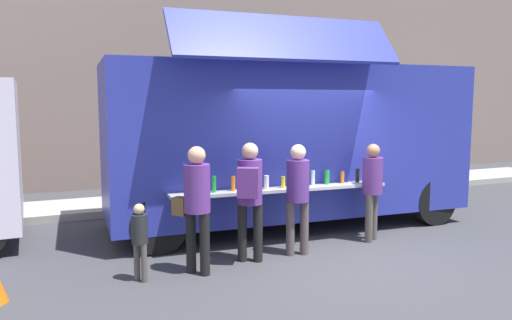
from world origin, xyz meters
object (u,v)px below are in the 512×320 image
at_px(food_truck_main, 287,139).
at_px(customer_rear_waiting, 196,199).
at_px(customer_front_ordering, 298,189).
at_px(customer_extra_browsing, 372,183).
at_px(trash_bin, 372,174).
at_px(customer_mid_with_backpack, 250,190).
at_px(child_near_queue, 140,235).

xyz_separation_m(food_truck_main, customer_rear_waiting, (-2.34, -1.95, -0.59)).
xyz_separation_m(food_truck_main, customer_front_ordering, (-0.72, -1.75, -0.61)).
bearing_deg(customer_front_ordering, customer_extra_browsing, -72.17).
bearing_deg(trash_bin, food_truck_main, -147.66).
relative_size(food_truck_main, customer_mid_with_backpack, 3.86).
bearing_deg(trash_bin, child_near_queue, -147.80).
xyz_separation_m(customer_mid_with_backpack, customer_rear_waiting, (-0.83, -0.15, -0.04)).
height_order(customer_rear_waiting, customer_extra_browsing, customer_rear_waiting).
relative_size(customer_mid_with_backpack, customer_rear_waiting, 1.00).
relative_size(food_truck_main, trash_bin, 7.65).
xyz_separation_m(trash_bin, customer_front_ordering, (-4.38, -4.07, 0.57)).
distance_m(trash_bin, child_near_queue, 7.98).
bearing_deg(customer_rear_waiting, customer_extra_browsing, -30.44).
bearing_deg(customer_mid_with_backpack, trash_bin, -23.19).
bearing_deg(customer_extra_browsing, trash_bin, -69.82).
height_order(trash_bin, customer_rear_waiting, customer_rear_waiting).
bearing_deg(child_near_queue, customer_extra_browsing, -26.92).
bearing_deg(customer_front_ordering, food_truck_main, -11.55).
relative_size(trash_bin, customer_rear_waiting, 0.51).
height_order(customer_front_ordering, child_near_queue, customer_front_ordering).
distance_m(customer_front_ordering, child_near_queue, 2.41).
bearing_deg(customer_rear_waiting, child_near_queue, 141.55).
distance_m(customer_front_ordering, customer_extra_browsing, 1.50).
distance_m(food_truck_main, customer_extra_browsing, 1.86).
relative_size(customer_front_ordering, customer_mid_with_backpack, 0.97).
xyz_separation_m(customer_front_ordering, child_near_queue, (-2.37, -0.18, -0.39)).
xyz_separation_m(customer_mid_with_backpack, customer_extra_browsing, (2.28, 0.23, -0.09)).
height_order(food_truck_main, child_near_queue, food_truck_main).
height_order(customer_front_ordering, customer_mid_with_backpack, customer_mid_with_backpack).
distance_m(trash_bin, customer_rear_waiting, 7.39).
relative_size(customer_front_ordering, customer_rear_waiting, 0.97).
relative_size(customer_rear_waiting, customer_extra_browsing, 1.06).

